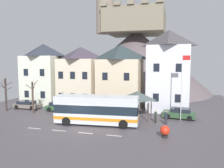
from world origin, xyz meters
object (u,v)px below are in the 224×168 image
object	(u,v)px
harbour_buoy	(165,131)
bus_shelter	(137,96)
hilltop_castle	(135,58)
parked_car_01	(60,106)
townhouse_00	(44,74)
public_bench	(126,111)
transit_bus	(97,110)
bare_tree_01	(33,96)
townhouse_01	(81,76)
townhouse_02	(120,76)
parked_car_00	(179,113)
flagpole	(182,83)
bare_tree_00	(6,94)
pedestrian_00	(166,117)
townhouse_03	(168,70)
parked_car_02	(27,105)
pedestrian_01	(156,116)

from	to	relation	value
harbour_buoy	bus_shelter	bearing A→B (deg)	119.40
hilltop_castle	parked_car_01	xyz separation A→B (m)	(-6.92, -24.91, -7.33)
townhouse_00	public_bench	size ratio (longest dim) A/B	7.27
transit_bus	bare_tree_01	world-z (taller)	bare_tree_01
townhouse_00	bus_shelter	size ratio (longest dim) A/B	2.85
townhouse_01	bare_tree_01	size ratio (longest dim) A/B	2.06
townhouse_02	bus_shelter	distance (m)	7.35
parked_car_00	public_bench	bearing A→B (deg)	0.42
parked_car_00	flagpole	size ratio (longest dim) A/B	0.51
townhouse_01	bare_tree_00	distance (m)	11.70
bus_shelter	bare_tree_01	size ratio (longest dim) A/B	0.77
pedestrian_00	bare_tree_00	distance (m)	22.94
townhouse_00	townhouse_03	xyz separation A→B (m)	(20.85, 0.38, 0.81)
parked_car_00	public_bench	world-z (taller)	parked_car_00
public_bench	bare_tree_01	distance (m)	13.17
townhouse_03	parked_car_01	xyz separation A→B (m)	(-15.19, -5.30, -5.30)
townhouse_03	townhouse_02	bearing A→B (deg)	-176.78
flagpole	bare_tree_01	size ratio (longest dim) A/B	1.72
townhouse_00	townhouse_02	distance (m)	13.58
bare_tree_01	townhouse_02	bearing A→B (deg)	34.55
townhouse_02	hilltop_castle	world-z (taller)	hilltop_castle
parked_car_00	parked_car_02	xyz separation A→B (m)	(-22.58, 0.06, -0.07)
townhouse_02	townhouse_03	size ratio (longest dim) A/B	0.83
parked_car_00	flagpole	xyz separation A→B (m)	(0.20, -1.06, 3.94)
parked_car_01	pedestrian_00	bearing A→B (deg)	-14.51
townhouse_03	bus_shelter	size ratio (longest dim) A/B	3.30
townhouse_03	bare_tree_00	xyz separation A→B (m)	(-22.75, -7.55, -3.38)
hilltop_castle	public_bench	size ratio (longest dim) A/B	24.88
townhouse_03	parked_car_01	bearing A→B (deg)	-160.78
flagpole	bare_tree_00	world-z (taller)	flagpole
hilltop_castle	parked_car_02	xyz separation A→B (m)	(-12.64, -24.80, -7.38)
townhouse_01	public_bench	distance (m)	10.71
parked_car_01	bare_tree_00	size ratio (longest dim) A/B	0.90
townhouse_01	harbour_buoy	world-z (taller)	townhouse_01
townhouse_02	transit_bus	world-z (taller)	townhouse_02
parked_car_01	bare_tree_01	size ratio (longest dim) A/B	0.93
pedestrian_01	bare_tree_00	xyz separation A→B (m)	(-21.66, 0.61, 1.76)
hilltop_castle	flagpole	size ratio (longest dim) A/B	4.36
pedestrian_00	bare_tree_01	world-z (taller)	bare_tree_01
townhouse_01	parked_car_01	size ratio (longest dim) A/B	2.22
hilltop_castle	harbour_buoy	distance (m)	34.67
townhouse_01	townhouse_02	distance (m)	6.82
townhouse_01	parked_car_02	distance (m)	9.54
bus_shelter	parked_car_00	world-z (taller)	bus_shelter
townhouse_02	hilltop_castle	xyz separation A→B (m)	(-1.00, 20.03, 3.05)
townhouse_03	bare_tree_00	bearing A→B (deg)	-161.63
townhouse_01	bare_tree_00	size ratio (longest dim) A/B	1.99
parked_car_01	bare_tree_00	world-z (taller)	bare_tree_00
bus_shelter	townhouse_00	bearing A→B (deg)	160.61
bare_tree_01	parked_car_00	bearing A→B (deg)	7.46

